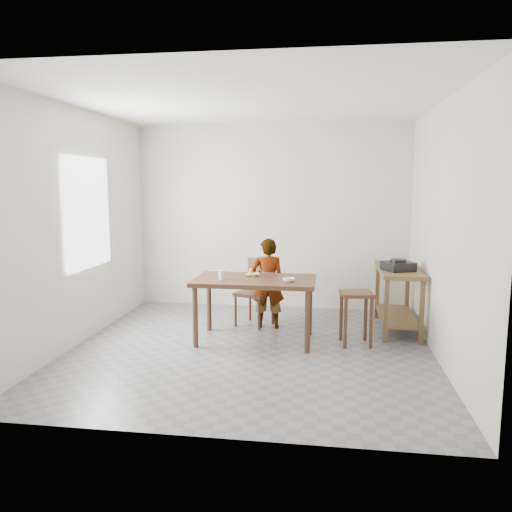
# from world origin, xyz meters

# --- Properties ---
(floor) EXTENTS (4.00, 4.00, 0.04)m
(floor) POSITION_xyz_m (0.00, 0.00, -0.02)
(floor) COLOR slate
(floor) RESTS_ON ground
(ceiling) EXTENTS (4.00, 4.00, 0.04)m
(ceiling) POSITION_xyz_m (0.00, 0.00, 2.72)
(ceiling) COLOR white
(ceiling) RESTS_ON wall_back
(wall_back) EXTENTS (4.00, 0.04, 2.70)m
(wall_back) POSITION_xyz_m (0.00, 2.02, 1.35)
(wall_back) COLOR beige
(wall_back) RESTS_ON ground
(wall_front) EXTENTS (4.00, 0.04, 2.70)m
(wall_front) POSITION_xyz_m (0.00, -2.02, 1.35)
(wall_front) COLOR beige
(wall_front) RESTS_ON ground
(wall_left) EXTENTS (0.04, 4.00, 2.70)m
(wall_left) POSITION_xyz_m (-2.02, 0.00, 1.35)
(wall_left) COLOR beige
(wall_left) RESTS_ON ground
(wall_right) EXTENTS (0.04, 4.00, 2.70)m
(wall_right) POSITION_xyz_m (2.02, 0.00, 1.35)
(wall_right) COLOR beige
(wall_right) RESTS_ON ground
(window_pane) EXTENTS (0.02, 1.10, 1.30)m
(window_pane) POSITION_xyz_m (-1.97, 0.20, 1.50)
(window_pane) COLOR white
(window_pane) RESTS_ON wall_left
(dining_table) EXTENTS (1.40, 0.80, 0.75)m
(dining_table) POSITION_xyz_m (0.00, 0.30, 0.38)
(dining_table) COLOR #43281A
(dining_table) RESTS_ON floor
(prep_counter) EXTENTS (0.50, 1.20, 0.80)m
(prep_counter) POSITION_xyz_m (1.72, 1.00, 0.40)
(prep_counter) COLOR brown
(prep_counter) RESTS_ON floor
(child) EXTENTS (0.45, 0.31, 1.16)m
(child) POSITION_xyz_m (0.08, 0.88, 0.58)
(child) COLOR silver
(child) RESTS_ON floor
(dining_chair) EXTENTS (0.54, 0.54, 0.86)m
(dining_chair) POSITION_xyz_m (-0.10, 0.96, 0.43)
(dining_chair) COLOR #43281A
(dining_chair) RESTS_ON floor
(stool) EXTENTS (0.40, 0.40, 0.62)m
(stool) POSITION_xyz_m (1.17, 0.34, 0.31)
(stool) COLOR #43281A
(stool) RESTS_ON floor
(glass_tumbler) EXTENTS (0.10, 0.10, 0.11)m
(glass_tumbler) POSITION_xyz_m (-0.36, 0.20, 0.80)
(glass_tumbler) COLOR silver
(glass_tumbler) RESTS_ON dining_table
(small_bowl) EXTENTS (0.15, 0.15, 0.04)m
(small_bowl) POSITION_xyz_m (0.41, 0.17, 0.77)
(small_bowl) COLOR white
(small_bowl) RESTS_ON dining_table
(banana) EXTENTS (0.20, 0.15, 0.06)m
(banana) POSITION_xyz_m (-0.04, 0.41, 0.78)
(banana) COLOR gold
(banana) RESTS_ON dining_table
(serving_bowl) EXTENTS (0.23, 0.23, 0.05)m
(serving_bowl) POSITION_xyz_m (1.68, 1.28, 0.83)
(serving_bowl) COLOR white
(serving_bowl) RESTS_ON prep_counter
(gas_burner) EXTENTS (0.42, 0.42, 0.11)m
(gas_burner) POSITION_xyz_m (1.68, 0.82, 0.85)
(gas_burner) COLOR black
(gas_burner) RESTS_ON prep_counter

